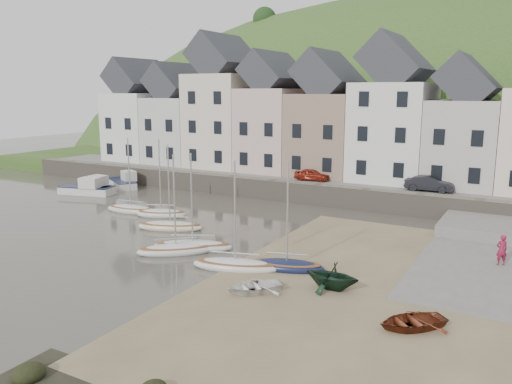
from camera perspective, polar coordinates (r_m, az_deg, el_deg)
The scene contains 24 objects.
ground at distance 31.03m, azimuth -5.46°, elevation -7.33°, with size 160.00×160.00×0.00m, color #494439.
quay_land at distance 59.30m, azimuth 12.37°, elevation 2.12°, with size 90.00×30.00×1.50m, color #315421.
quay_street at distance 48.42m, azimuth 8.41°, elevation 1.22°, with size 70.00×7.00×0.10m, color slate.
seawall at distance 45.33m, azimuth 6.81°, elevation -0.25°, with size 70.00×1.20×1.80m, color slate.
beach at distance 26.69m, azimuth 14.73°, elevation -10.73°, with size 18.00×26.00×0.06m, color brown.
slipway at distance 33.63m, azimuth 24.91°, elevation -6.77°, with size 8.00×18.00×0.12m, color slate.
hillside at distance 91.26m, azimuth 14.06°, elevation -6.91°, with size 134.40×84.00×84.00m.
townhouse_terrace at distance 50.50m, azimuth 11.92°, elevation 8.11°, with size 61.05×8.00×13.93m.
sailboat_0 at distance 43.46m, azimuth -13.68°, elevation -1.85°, with size 4.66×2.04×6.32m.
sailboat_1 at distance 41.47m, azimuth -10.45°, elevation -2.33°, with size 4.30×2.97×6.32m.
sailboat_2 at distance 37.55m, azimuth -9.48°, elevation -3.73°, with size 5.01×3.19×6.32m.
sailboat_3 at distance 32.09m, azimuth -8.85°, elevation -6.29°, with size 4.59×4.22×6.32m.
sailboat_4 at distance 32.66m, azimuth -7.01°, elevation -5.93°, with size 5.19×3.55×6.32m.
sailboat_5 at distance 28.93m, azimuth 3.43°, elevation -8.13°, with size 4.46×2.57×6.32m.
sailboat_6 at distance 29.02m, azimuth -2.30°, elevation -8.07°, with size 5.16×2.87×6.32m.
motorboat_0 at distance 52.87m, azimuth -17.45°, elevation 0.59°, with size 4.84×2.12×1.70m.
motorboat_1 at distance 51.96m, azimuth -18.19°, elevation 0.37°, with size 5.51×2.90×1.70m.
motorboat_2 at distance 54.80m, azimuth -14.46°, elevation 1.12°, with size 5.15×4.01×1.70m.
rowboat_white at distance 25.74m, azimuth -0.21°, elevation -10.41°, with size 2.01×2.81×0.58m, color white.
rowboat_green at distance 26.25m, azimuth 8.42°, elevation -9.10°, with size 2.36×2.73×1.44m, color black.
rowboat_red at distance 23.08m, azimuth 16.84°, elevation -13.52°, with size 2.12×2.96×0.61m, color maroon.
person_red at distance 32.28m, azimuth 25.55°, elevation -5.80°, with size 0.64×0.42×1.77m, color maroon.
car_left at distance 47.99m, azimuth 6.20°, elevation 1.92°, with size 1.31×3.25×1.11m, color maroon.
car_right at distance 44.99m, azimuth 18.64°, elevation 0.89°, with size 1.36×3.91×1.29m, color black.
Camera 1 is at (16.86, -24.13, 9.82)m, focal length 36.14 mm.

